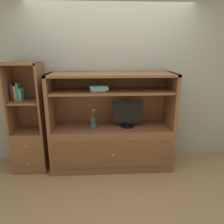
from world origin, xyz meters
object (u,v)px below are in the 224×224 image
Objects in this scene: media_console at (112,137)px; potted_plant at (93,124)px; tv_monitor at (127,113)px; magazine_stack at (98,87)px; bookshelf_tall at (30,136)px; upright_book_row at (17,93)px.

potted_plant is (-0.28, -0.06, 0.25)m from media_console.
magazine_stack is (-0.44, 0.01, 0.41)m from tv_monitor.
media_console is at bearing -0.19° from bookshelf_tall.
media_console reaches higher than potted_plant.
media_console is at bearing 173.78° from tv_monitor.
tv_monitor is at bearing 3.75° from potted_plant.
potted_plant is 1.19× the size of upright_book_row.
media_console is 5.46× the size of magazine_stack.
upright_book_row is at bearing 177.12° from potted_plant.
upright_book_row reaches higher than magazine_stack.
upright_book_row is at bearing 179.63° from magazine_stack.
media_console is 5.98× the size of potted_plant.
bookshelf_tall reaches higher than upright_book_row.
magazine_stack is at bearing -0.90° from bookshelf_tall.
tv_monitor is 0.27× the size of bookshelf_tall.
tv_monitor is 1.44× the size of potted_plant.
media_console is 0.83m from magazine_stack.
bookshelf_tall is (-1.06, 0.02, -0.75)m from magazine_stack.
bookshelf_tall is at bearing 179.10° from magazine_stack.
media_console is at bearing 12.00° from potted_plant.
potted_plant is at bearing -176.25° from tv_monitor.
magazine_stack is (0.08, 0.05, 0.56)m from potted_plant.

